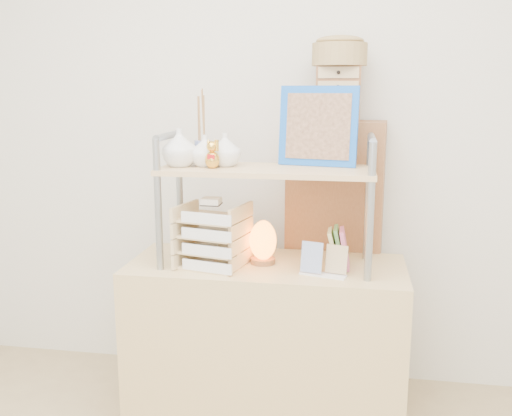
{
  "coord_description": "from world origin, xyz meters",
  "views": [
    {
      "loc": [
        0.35,
        -1.15,
        1.5
      ],
      "look_at": [
        -0.05,
        1.2,
        1.0
      ],
      "focal_mm": 40.0,
      "sensor_mm": 36.0,
      "label": 1
    }
  ],
  "objects_px": {
    "desk": "(266,344)",
    "letter_tray": "(212,239)",
    "cabinet": "(334,259)",
    "salt_lamp": "(263,242)"
  },
  "relations": [
    {
      "from": "desk",
      "to": "letter_tray",
      "type": "bearing_deg",
      "value": -161.59
    },
    {
      "from": "desk",
      "to": "salt_lamp",
      "type": "distance_m",
      "value": 0.47
    },
    {
      "from": "letter_tray",
      "to": "salt_lamp",
      "type": "relative_size",
      "value": 1.56
    },
    {
      "from": "desk",
      "to": "letter_tray",
      "type": "xyz_separation_m",
      "value": [
        -0.22,
        -0.07,
        0.49
      ]
    },
    {
      "from": "letter_tray",
      "to": "salt_lamp",
      "type": "bearing_deg",
      "value": 21.25
    },
    {
      "from": "desk",
      "to": "letter_tray",
      "type": "relative_size",
      "value": 4.0
    },
    {
      "from": "cabinet",
      "to": "letter_tray",
      "type": "xyz_separation_m",
      "value": [
        -0.5,
        -0.44,
        0.19
      ]
    },
    {
      "from": "letter_tray",
      "to": "salt_lamp",
      "type": "height_order",
      "value": "letter_tray"
    },
    {
      "from": "cabinet",
      "to": "salt_lamp",
      "type": "relative_size",
      "value": 7.03
    },
    {
      "from": "cabinet",
      "to": "letter_tray",
      "type": "bearing_deg",
      "value": -134.04
    }
  ]
}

